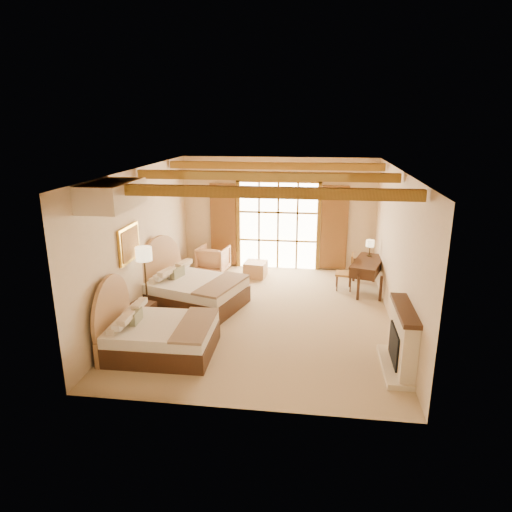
% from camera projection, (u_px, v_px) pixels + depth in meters
% --- Properties ---
extents(floor, '(7.00, 7.00, 0.00)m').
position_uv_depth(floor, '(264.00, 315.00, 10.19)').
color(floor, tan).
rests_on(floor, ground).
extents(wall_back, '(5.50, 0.00, 5.50)m').
position_uv_depth(wall_back, '(278.00, 214.00, 13.06)').
color(wall_back, beige).
rests_on(wall_back, ground).
extents(wall_left, '(0.00, 7.00, 7.00)m').
position_uv_depth(wall_left, '(141.00, 241.00, 10.08)').
color(wall_left, beige).
rests_on(wall_left, ground).
extents(wall_right, '(0.00, 7.00, 7.00)m').
position_uv_depth(wall_right, '(397.00, 250.00, 9.39)').
color(wall_right, beige).
rests_on(wall_right, ground).
extents(ceiling, '(7.00, 7.00, 0.00)m').
position_uv_depth(ceiling, '(265.00, 170.00, 9.28)').
color(ceiling, '#B97038').
rests_on(ceiling, ground).
extents(ceiling_beams, '(5.39, 4.60, 0.18)m').
position_uv_depth(ceiling_beams, '(265.00, 176.00, 9.31)').
color(ceiling_beams, olive).
rests_on(ceiling_beams, ceiling).
extents(french_doors, '(3.95, 0.08, 2.60)m').
position_uv_depth(french_doors, '(278.00, 226.00, 13.10)').
color(french_doors, white).
rests_on(french_doors, ground).
extents(fireplace, '(0.46, 1.40, 1.16)m').
position_uv_depth(fireplace, '(401.00, 343.00, 7.82)').
color(fireplace, '#C7B399').
rests_on(fireplace, ground).
extents(painting, '(0.06, 0.95, 0.75)m').
position_uv_depth(painting, '(129.00, 244.00, 9.32)').
color(painting, gold).
rests_on(painting, wall_left).
extents(canopy_valance, '(0.70, 1.40, 0.45)m').
position_uv_depth(canopy_valance, '(112.00, 195.00, 7.75)').
color(canopy_valance, beige).
rests_on(canopy_valance, ceiling).
extents(bed_near, '(1.96, 1.53, 1.29)m').
position_uv_depth(bed_near, '(153.00, 333.00, 8.46)').
color(bed_near, '#402819').
rests_on(bed_near, floor).
extents(bed_far, '(2.53, 2.13, 1.37)m').
position_uv_depth(bed_far, '(189.00, 289.00, 10.61)').
color(bed_far, '#402819').
rests_on(bed_far, floor).
extents(nightstand, '(0.56, 0.56, 0.57)m').
position_uv_depth(nightstand, '(142.00, 317.00, 9.41)').
color(nightstand, '#402819').
rests_on(nightstand, floor).
extents(floor_lamp, '(0.34, 0.34, 1.62)m').
position_uv_depth(floor_lamp, '(144.00, 258.00, 9.61)').
color(floor_lamp, '#382B1A').
rests_on(floor_lamp, floor).
extents(armchair, '(0.92, 0.94, 0.75)m').
position_uv_depth(armchair, '(213.00, 259.00, 13.00)').
color(armchair, tan).
rests_on(armchair, floor).
extents(ottoman, '(0.64, 0.64, 0.42)m').
position_uv_depth(ottoman, '(256.00, 269.00, 12.64)').
color(ottoman, '#A0734C').
rests_on(ottoman, floor).
extents(desk, '(1.03, 1.60, 0.80)m').
position_uv_depth(desk, '(367.00, 275.00, 11.54)').
color(desk, '#402819').
rests_on(desk, floor).
extents(desk_chair, '(0.46, 0.46, 0.95)m').
position_uv_depth(desk_chair, '(345.00, 278.00, 11.66)').
color(desk_chair, '#955F2C').
rests_on(desk_chair, floor).
extents(desk_lamp, '(0.21, 0.21, 0.42)m').
position_uv_depth(desk_lamp, '(370.00, 244.00, 11.73)').
color(desk_lamp, '#382B1A').
rests_on(desk_lamp, desk).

